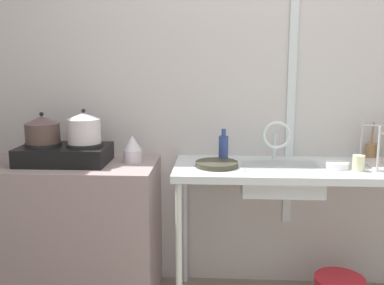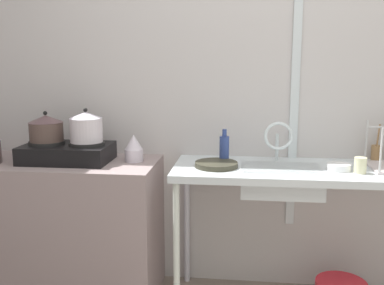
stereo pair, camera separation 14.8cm
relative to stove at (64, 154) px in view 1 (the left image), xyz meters
The scene contains 15 objects.
wall_back 1.24m from the stove, 15.87° to the left, with size 4.55×0.10×2.73m, color #BAB5B4.
wall_metal_strip 1.48m from the stove, 10.88° to the left, with size 0.05×0.01×2.18m, color silver.
counter_concrete 0.48m from the stove, behind, with size 1.20×0.53×0.83m, color gray.
counter_sink 1.40m from the stove, ahead, with size 1.52×0.53×0.83m.
stove is the anchor object (origin of this frame).
pot_on_left_burner 0.19m from the stove, behind, with size 0.20×0.20×0.18m.
pot_on_right_burner 0.19m from the stove, ahead, with size 0.19×0.19×0.20m.
percolator 0.39m from the stove, ahead, with size 0.11×0.11×0.16m.
sink_basin 1.24m from the stove, ahead, with size 0.44×0.32×0.14m, color silver.
faucet 1.23m from the stove, ahead, with size 0.17×0.09×0.24m.
frying_pan 0.88m from the stove, ahead, with size 0.24×0.24×0.03m, color #363527.
cup_by_rack 1.64m from the stove, ahead, with size 0.06×0.06×0.08m, color beige.
small_bowl_on_drainboard 1.54m from the stove, ahead, with size 0.13×0.13×0.04m, color white.
bottle_by_sink 0.92m from the stove, ahead, with size 0.06×0.06×0.20m.
utensil_jar 1.82m from the stove, ahead, with size 0.06×0.06×0.22m.
Camera 1 is at (-0.23, -1.27, 1.42)m, focal length 41.52 mm.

